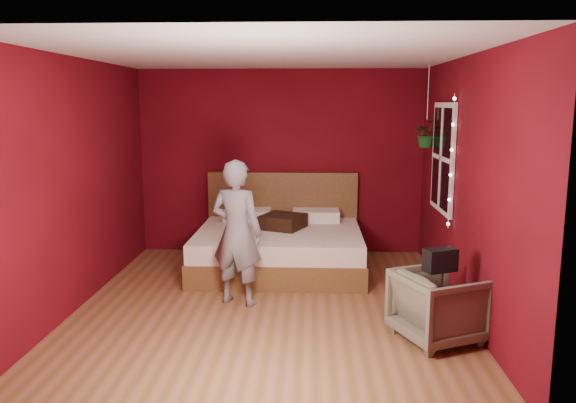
% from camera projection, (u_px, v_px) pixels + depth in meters
% --- Properties ---
extents(floor, '(4.50, 4.50, 0.00)m').
position_uv_depth(floor, '(269.00, 305.00, 5.98)').
color(floor, '#905B39').
rests_on(floor, ground).
extents(room_walls, '(4.04, 4.54, 2.62)m').
position_uv_depth(room_walls, '(268.00, 148.00, 5.69)').
color(room_walls, maroon).
rests_on(room_walls, ground).
extents(window, '(0.05, 0.97, 1.27)m').
position_uv_depth(window, '(442.00, 158.00, 6.53)').
color(window, white).
rests_on(window, room_walls).
extents(fairy_lights, '(0.04, 0.04, 1.45)m').
position_uv_depth(fairy_lights, '(451.00, 162.00, 6.01)').
color(fairy_lights, silver).
rests_on(fairy_lights, room_walls).
extents(bed, '(2.11, 1.80, 1.16)m').
position_uv_depth(bed, '(280.00, 245.00, 7.31)').
color(bed, brown).
rests_on(bed, ground).
extents(person, '(0.65, 0.53, 1.56)m').
position_uv_depth(person, '(237.00, 233.00, 5.92)').
color(person, slate).
rests_on(person, ground).
extents(armchair, '(0.93, 0.92, 0.64)m').
position_uv_depth(armchair, '(439.00, 306.00, 5.06)').
color(armchair, '#6A6954').
rests_on(armchair, ground).
extents(handbag, '(0.32, 0.25, 0.21)m').
position_uv_depth(handbag, '(440.00, 260.00, 5.01)').
color(handbag, black).
rests_on(handbag, armchair).
extents(throw_pillow, '(0.65, 0.65, 0.18)m').
position_uv_depth(throw_pillow, '(283.00, 221.00, 7.26)').
color(throw_pillow, black).
rests_on(throw_pillow, bed).
extents(hanging_plant, '(0.36, 0.33, 1.02)m').
position_uv_depth(hanging_plant, '(426.00, 134.00, 7.04)').
color(hanging_plant, silver).
rests_on(hanging_plant, room_walls).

